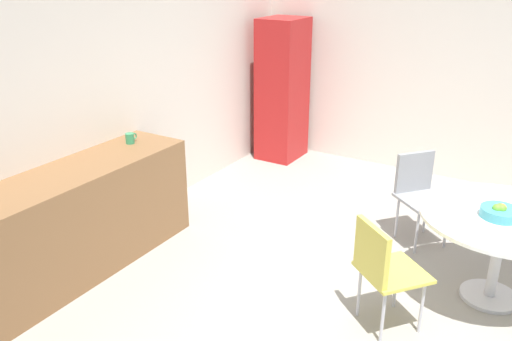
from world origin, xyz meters
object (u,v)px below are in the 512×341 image
object	(u,v)px
locker_cabinet	(282,90)
round_table	(502,229)
fruit_bowl	(500,212)
chair_gray	(419,187)
mug_white	(130,138)
chair_yellow	(382,264)

from	to	relation	value
locker_cabinet	round_table	distance (m)	3.56
locker_cabinet	fruit_bowl	size ratio (longest dim) A/B	6.46
round_table	chair_gray	distance (m)	1.03
locker_cabinet	chair_gray	bearing A→B (deg)	-121.24
mug_white	fruit_bowl	bearing A→B (deg)	-79.79
round_table	chair_yellow	size ratio (longest dim) A/B	1.46
chair_yellow	fruit_bowl	distance (m)	0.99
round_table	chair_gray	bearing A→B (deg)	50.31
locker_cabinet	round_table	world-z (taller)	locker_cabinet
round_table	mug_white	distance (m)	3.20
chair_yellow	locker_cabinet	bearing A→B (deg)	39.88
chair_yellow	fruit_bowl	bearing A→B (deg)	-39.16
fruit_bowl	mug_white	world-z (taller)	mug_white
fruit_bowl	mug_white	xyz separation A→B (m)	(-0.56, 3.09, 0.18)
chair_gray	mug_white	xyz separation A→B (m)	(-1.26, 2.34, 0.43)
round_table	chair_gray	world-z (taller)	chair_gray
chair_gray	chair_yellow	xyz separation A→B (m)	(-1.45, -0.15, 0.00)
locker_cabinet	fruit_bowl	distance (m)	3.55
round_table	chair_gray	size ratio (longest dim) A/B	1.46
locker_cabinet	mug_white	world-z (taller)	locker_cabinet
round_table	chair_yellow	world-z (taller)	chair_yellow
locker_cabinet	chair_gray	world-z (taller)	locker_cabinet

